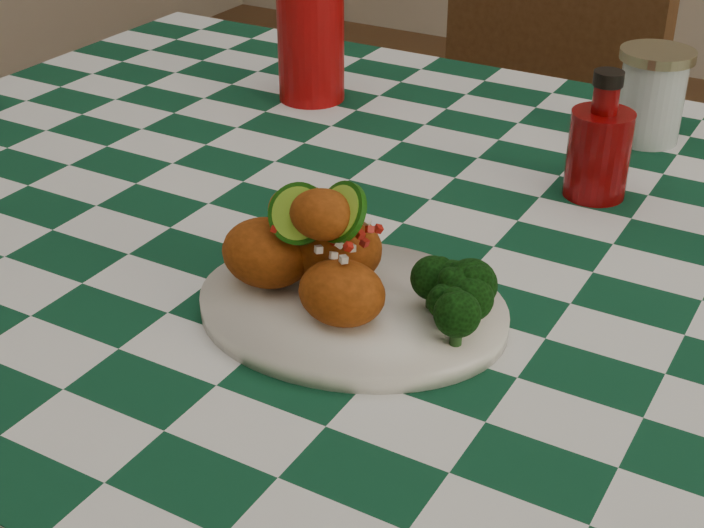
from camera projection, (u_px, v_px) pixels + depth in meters
The scene contains 7 objects.
plate at pixel (352, 309), 0.86m from camera, with size 0.28×0.22×0.02m, color white, non-canonical shape.
fried_chicken_pile at pixel (329, 244), 0.84m from camera, with size 0.16×0.12×0.10m, color #9C3F0F, non-canonical shape.
broccoli_side at pixel (444, 294), 0.82m from camera, with size 0.07×0.07×0.05m, color black, non-canonical shape.
red_tumbler at pixel (311, 43), 1.31m from camera, with size 0.09×0.09×0.16m, color #9D0809.
ketchup_bottle at pixel (601, 135), 1.05m from camera, with size 0.07×0.07×0.14m, color #6C0506, non-canonical shape.
mason_jar at pixel (651, 96), 1.19m from camera, with size 0.09×0.09×0.12m, color #B2BCBA, non-canonical shape.
wooden_chair_left at pixel (482, 187), 1.80m from camera, with size 0.45×0.47×0.98m, color #472814, non-canonical shape.
Camera 1 is at (0.31, -0.82, 1.26)m, focal length 50.00 mm.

